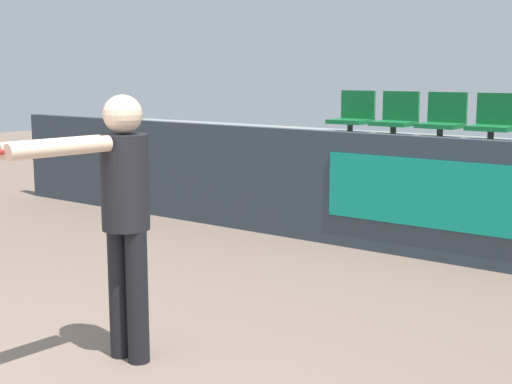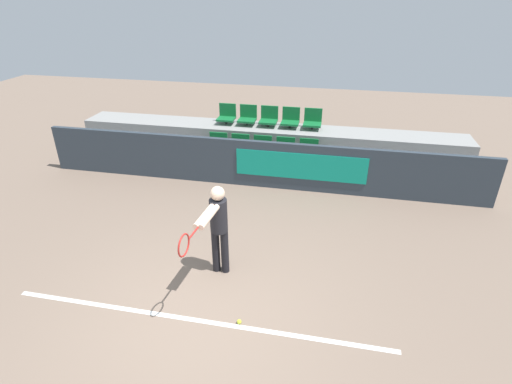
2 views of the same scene
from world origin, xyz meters
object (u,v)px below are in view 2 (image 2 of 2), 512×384
Objects in this scene: tennis_ball at (239,322)px; stadium_chair_5 at (227,115)px; stadium_chair_0 at (218,145)px; stadium_chair_1 at (240,147)px; stadium_chair_7 at (269,118)px; stadium_chair_3 at (285,150)px; stadium_chair_8 at (290,119)px; stadium_chair_2 at (262,148)px; stadium_chair_9 at (313,121)px; tennis_player at (217,224)px; stadium_chair_4 at (308,152)px; stadium_chair_6 at (248,117)px.

stadium_chair_5 is at bearing 106.58° from tennis_ball.
stadium_chair_0 and stadium_chair_1 have the same top height.
stadium_chair_1 is 1.22m from stadium_chair_7.
stadium_chair_1 is 1.00× the size of stadium_chair_3.
stadium_chair_8 reaches higher than tennis_ball.
stadium_chair_3 is 1.22m from stadium_chair_7.
stadium_chair_0 is at bearing 180.00° from stadium_chair_2.
tennis_ball is (-0.51, -6.04, -1.17)m from stadium_chair_9.
stadium_chair_7 is at bearing 180.00° from stadium_chair_9.
stadium_chair_0 is at bearing 111.61° from tennis_player.
stadium_chair_0 is 2.04m from stadium_chair_8.
stadium_chair_1 is 1.00× the size of stadium_chair_4.
stadium_chair_9 is 5.13m from tennis_player.
stadium_chair_2 is 1.16m from stadium_chair_4.
stadium_chair_8 reaches higher than stadium_chair_4.
stadium_chair_8 is (-0.58, 0.95, 0.50)m from stadium_chair_4.
stadium_chair_0 is at bearing -121.31° from stadium_chair_6.
stadium_chair_5 is 1.00× the size of stadium_chair_8.
stadium_chair_1 is at bearing 180.00° from stadium_chair_3.
stadium_chair_8 is at bearing 39.42° from stadium_chair_1.
tennis_player is at bearing -76.49° from stadium_chair_5.
stadium_chair_6 is (0.58, 0.00, 0.00)m from stadium_chair_5.
stadium_chair_4 is 1.00× the size of stadium_chair_6.
stadium_chair_8 is at bearing 0.00° from stadium_chair_7.
stadium_chair_0 is at bearing 180.00° from stadium_chair_4.
stadium_chair_7 is (-0.58, 0.95, 0.50)m from stadium_chair_3.
tennis_player reaches higher than stadium_chair_5.
tennis_player is (0.63, -5.01, -0.23)m from stadium_chair_6.
stadium_chair_6 is 1.16m from stadium_chair_8.
stadium_chair_8 reaches higher than stadium_chair_0.
stadium_chair_4 is 1.00× the size of stadium_chair_7.
tennis_player is at bearing -102.46° from stadium_chair_9.
stadium_chair_3 is 7.71× the size of tennis_ball.
stadium_chair_7 reaches higher than stadium_chair_3.
stadium_chair_3 is at bearing 0.00° from stadium_chair_2.
stadium_chair_6 is at bearing 101.42° from tennis_ball.
stadium_chair_9 is (1.16, 0.95, 0.50)m from stadium_chair_2.
stadium_chair_9 is at bearing 0.00° from stadium_chair_5.
stadium_chair_9 reaches higher than stadium_chair_4.
stadium_chair_2 is 1.00× the size of stadium_chair_3.
stadium_chair_8 and stadium_chair_9 have the same top height.
stadium_chair_4 is at bearing 79.84° from tennis_player.
stadium_chair_0 is 2.55m from stadium_chair_9.
stadium_chair_0 is 0.32× the size of tennis_player.
stadium_chair_6 and stadium_chair_7 have the same top height.
stadium_chair_1 is 1.58m from stadium_chair_8.
stadium_chair_4 is at bearing -28.72° from stadium_chair_6.
stadium_chair_7 is (1.16, 0.00, 0.00)m from stadium_chair_5.
stadium_chair_3 is at bearing -121.31° from stadium_chair_9.
stadium_chair_2 reaches higher than tennis_ball.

